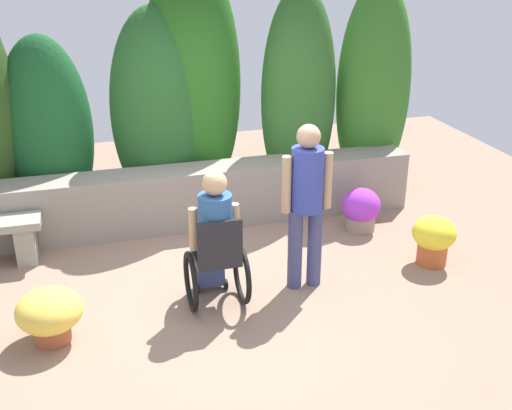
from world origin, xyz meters
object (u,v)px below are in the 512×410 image
flower_pot_purple_near (433,238)px  flower_pot_red_accent (361,209)px  person_in_wheelchair (215,243)px  person_standing_companion (307,197)px  flower_pot_terracotta_by_wall (50,314)px

flower_pot_purple_near → flower_pot_red_accent: size_ratio=1.04×
person_in_wheelchair → person_standing_companion: 0.95m
person_in_wheelchair → flower_pot_terracotta_by_wall: bearing=-162.2°
flower_pot_terracotta_by_wall → flower_pot_red_accent: 3.68m
flower_pot_terracotta_by_wall → flower_pot_red_accent: bearing=21.2°
flower_pot_red_accent → person_standing_companion: bearing=-135.9°
flower_pot_terracotta_by_wall → flower_pot_red_accent: size_ratio=1.10×
person_in_wheelchair → flower_pot_purple_near: person_in_wheelchair is taller
person_standing_companion → flower_pot_red_accent: bearing=52.9°
person_in_wheelchair → flower_pot_red_accent: 2.29m
flower_pot_purple_near → flower_pot_terracotta_by_wall: (-3.80, -0.36, -0.03)m
flower_pot_purple_near → flower_pot_terracotta_by_wall: bearing=-174.5°
person_in_wheelchair → flower_pot_red_accent: bearing=38.8°
person_standing_companion → flower_pot_purple_near: bearing=11.3°
flower_pot_purple_near → flower_pot_red_accent: flower_pot_purple_near is taller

